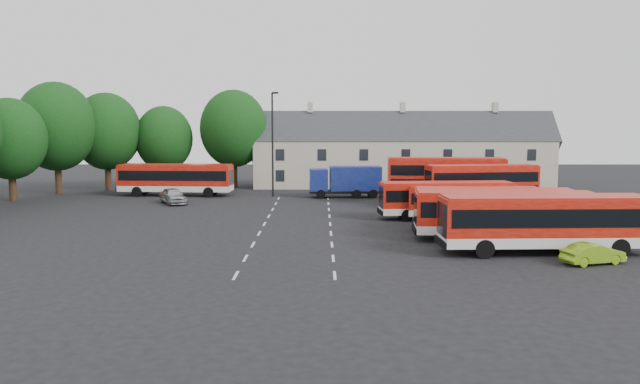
{
  "coord_description": "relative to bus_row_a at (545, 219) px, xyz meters",
  "views": [
    {
      "loc": [
        4.32,
        -44.75,
        7.68
      ],
      "look_at": [
        4.22,
        4.27,
        2.2
      ],
      "focal_mm": 35.0,
      "sensor_mm": 36.0,
      "label": 1
    }
  ],
  "objects": [
    {
      "name": "ground",
      "position": [
        -17.43,
        8.68,
        -2.07
      ],
      "size": [
        140.0,
        140.0,
        0.0
      ],
      "primitive_type": "plane",
      "color": "black",
      "rests_on": "ground"
    },
    {
      "name": "lane_markings",
      "position": [
        -14.93,
        10.68,
        -2.06
      ],
      "size": [
        5.15,
        33.8,
        0.01
      ],
      "color": "beige",
      "rests_on": "ground"
    },
    {
      "name": "treeline",
      "position": [
        -38.17,
        28.04,
        4.62
      ],
      "size": [
        29.92,
        32.59,
        12.01
      ],
      "color": "black",
      "rests_on": "ground"
    },
    {
      "name": "terrace_houses",
      "position": [
        -3.43,
        38.68,
        1.8
      ],
      "size": [
        35.7,
        7.13,
        10.06
      ],
      "color": "beige",
      "rests_on": "ground"
    },
    {
      "name": "bus_row_a",
      "position": [
        0.0,
        0.0,
        0.0
      ],
      "size": [
        12.24,
        3.21,
        3.44
      ],
      "rotation": [
        0.0,
        0.0,
        0.03
      ],
      "color": "silver",
      "rests_on": "ground"
    },
    {
      "name": "bus_row_b",
      "position": [
        -1.21,
        4.03,
        -0.12
      ],
      "size": [
        11.6,
        3.45,
        3.23
      ],
      "rotation": [
        0.0,
        0.0,
        -0.07
      ],
      "color": "silver",
      "rests_on": "ground"
    },
    {
      "name": "bus_row_c",
      "position": [
        -1.02,
        7.35,
        -0.21
      ],
      "size": [
        11.08,
        3.43,
        3.08
      ],
      "rotation": [
        0.0,
        0.0,
        -0.09
      ],
      "color": "silver",
      "rests_on": "ground"
    },
    {
      "name": "bus_row_d",
      "position": [
        -1.35,
        11.86,
        -0.4
      ],
      "size": [
        10.02,
        3.57,
        2.77
      ],
      "rotation": [
        0.0,
        0.0,
        -0.14
      ],
      "color": "silver",
      "rests_on": "ground"
    },
    {
      "name": "bus_row_e",
      "position": [
        -3.13,
        13.25,
        -0.28
      ],
      "size": [
        10.66,
        3.14,
        2.98
      ],
      "rotation": [
        0.0,
        0.0,
        0.07
      ],
      "color": "silver",
      "rests_on": "ground"
    },
    {
      "name": "bus_dd_south",
      "position": [
        0.97,
        18.35,
        0.21
      ],
      "size": [
        9.95,
        3.53,
        3.99
      ],
      "rotation": [
        0.0,
        0.0,
        0.14
      ],
      "color": "silver",
      "rests_on": "ground"
    },
    {
      "name": "bus_dd_north",
      "position": [
        -1.45,
        21.92,
        0.45
      ],
      "size": [
        10.94,
        3.24,
        4.42
      ],
      "rotation": [
        0.0,
        0.0,
        -0.07
      ],
      "color": "silver",
      "rests_on": "ground"
    },
    {
      "name": "bus_north",
      "position": [
        -28.4,
        29.08,
        -0.06
      ],
      "size": [
        11.93,
        3.49,
        3.33
      ],
      "rotation": [
        0.0,
        0.0,
        -0.07
      ],
      "color": "silver",
      "rests_on": "ground"
    },
    {
      "name": "box_truck",
      "position": [
        -10.53,
        27.66,
        -0.27
      ],
      "size": [
        7.4,
        2.62,
        3.19
      ],
      "rotation": [
        0.0,
        0.0,
        0.05
      ],
      "color": "black",
      "rests_on": "ground"
    },
    {
      "name": "silver_car",
      "position": [
        -27.18,
        22.57,
        -1.31
      ],
      "size": [
        3.7,
        4.75,
        1.51
      ],
      "primitive_type": "imported",
      "rotation": [
        0.0,
        0.0,
        0.5
      ],
      "color": "#ACAFB4",
      "rests_on": "ground"
    },
    {
      "name": "lime_car",
      "position": [
        1.7,
        -2.74,
        -1.49
      ],
      "size": [
        3.71,
        2.22,
        1.15
      ],
      "primitive_type": "imported",
      "rotation": [
        0.0,
        0.0,
        1.88
      ],
      "color": "#7FB41B",
      "rests_on": "ground"
    },
    {
      "name": "lamppost",
      "position": [
        -18.12,
        28.45,
        3.69
      ],
      "size": [
        0.75,
        0.34,
        10.79
      ],
      "rotation": [
        0.0,
        0.0,
        -0.12
      ],
      "color": "black",
      "rests_on": "ground"
    }
  ]
}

